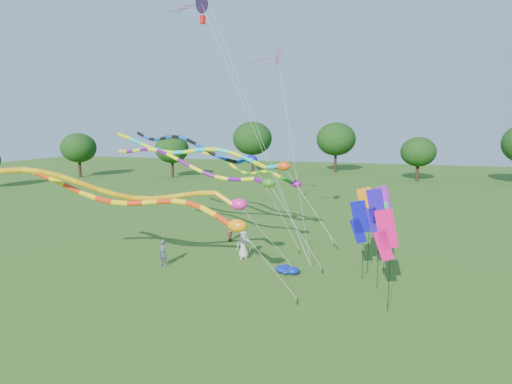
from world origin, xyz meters
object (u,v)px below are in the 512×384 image
(blue_nylon_heap, at_px, (286,269))
(person_a, at_px, (244,245))
(person_b, at_px, (163,253))
(tube_kite_red, at_px, (154,204))
(person_c, at_px, (232,230))
(tube_kite_orange, at_px, (151,192))

(blue_nylon_heap, bearing_deg, person_a, 151.56)
(blue_nylon_heap, relative_size, person_b, 0.83)
(blue_nylon_heap, xyz_separation_m, person_a, (-3.29, 1.78, 0.74))
(tube_kite_red, height_order, person_a, tube_kite_red)
(person_a, bearing_deg, person_b, -162.88)
(person_a, xyz_separation_m, person_c, (-2.25, 3.79, -0.12))
(tube_kite_orange, xyz_separation_m, blue_nylon_heap, (6.92, 3.21, -4.76))
(tube_kite_red, xyz_separation_m, person_b, (-1.24, 2.91, -3.63))
(person_a, bearing_deg, tube_kite_red, -134.64)
(person_a, bearing_deg, tube_kite_orange, -143.53)
(tube_kite_orange, xyz_separation_m, person_c, (1.38, 8.79, -4.15))
(blue_nylon_heap, bearing_deg, tube_kite_red, -147.17)
(tube_kite_red, xyz_separation_m, person_a, (2.99, 5.83, -3.54))
(tube_kite_red, xyz_separation_m, blue_nylon_heap, (6.27, 4.05, -4.28))
(person_b, bearing_deg, tube_kite_red, -45.97)
(blue_nylon_heap, bearing_deg, person_c, 134.81)
(tube_kite_orange, relative_size, person_c, 9.14)
(tube_kite_orange, distance_m, person_b, 4.64)
(person_a, bearing_deg, blue_nylon_heap, -45.96)
(blue_nylon_heap, height_order, person_c, person_c)
(person_c, bearing_deg, person_b, 157.60)
(person_b, bearing_deg, person_a, 55.50)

